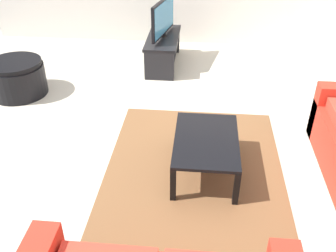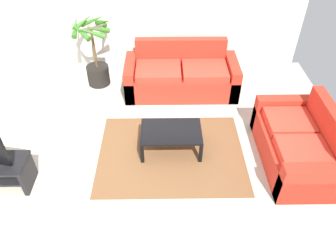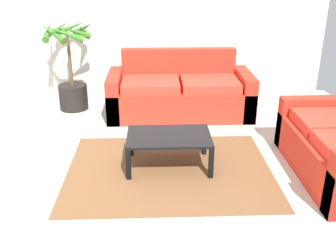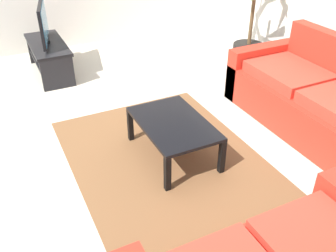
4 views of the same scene
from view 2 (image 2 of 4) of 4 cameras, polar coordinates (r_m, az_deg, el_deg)
The scene contains 7 objects.
ground_plane at distance 4.54m, azimuth -5.15°, elevation -10.09°, with size 6.60×6.60×0.00m, color beige.
wall_back at distance 6.26m, azimuth -4.36°, elevation 20.43°, with size 6.00×0.06×2.70m, color silver.
couch_main at distance 6.07m, azimuth 2.36°, elevation 8.80°, with size 2.06×0.90×0.90m.
couch_loveseat at distance 4.97m, azimuth 22.16°, elevation -3.17°, with size 0.90×1.61×0.90m.
coffee_table at distance 4.76m, azimuth 0.57°, elevation -1.28°, with size 0.90×0.59×0.37m.
area_rug at distance 4.91m, azimuth 0.57°, elevation -4.84°, with size 2.20×1.70×0.01m, color brown.
potted_palm at distance 6.29m, azimuth -12.76°, elevation 11.68°, with size 0.80×0.80×1.33m.
Camera 2 is at (0.36, -2.86, 3.51)m, focal length 34.22 mm.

